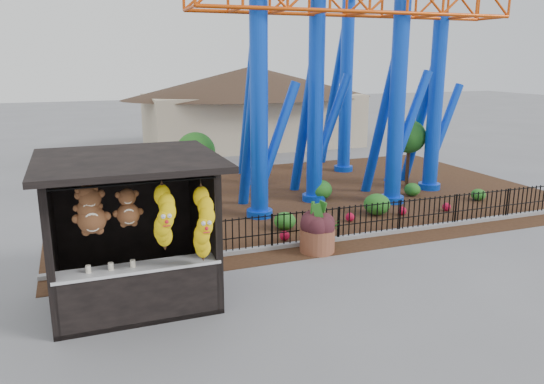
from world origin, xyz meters
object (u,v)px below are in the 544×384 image
object	(u,v)px
roller_coaster	(333,17)
potted_plant	(325,233)
terracotta_planter	(317,240)
prize_booth	(133,235)

from	to	relation	value
roller_coaster	potted_plant	bearing A→B (deg)	-117.63
terracotta_planter	prize_booth	bearing A→B (deg)	-162.50
roller_coaster	terracotta_planter	bearing A→B (deg)	-119.32
roller_coaster	potted_plant	world-z (taller)	roller_coaster
prize_booth	terracotta_planter	bearing A→B (deg)	17.50
terracotta_planter	potted_plant	bearing A→B (deg)	36.33
prize_booth	potted_plant	world-z (taller)	prize_booth
roller_coaster	potted_plant	size ratio (longest dim) A/B	13.71
roller_coaster	terracotta_planter	world-z (taller)	roller_coaster
prize_booth	potted_plant	distance (m)	5.63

